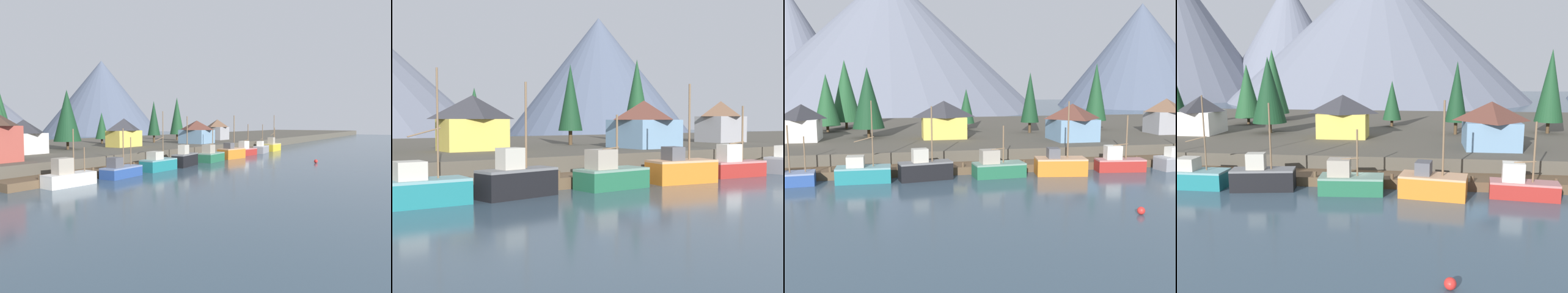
{
  "view_description": "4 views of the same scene",
  "coord_description": "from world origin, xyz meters",
  "views": [
    {
      "loc": [
        -61.4,
        -38.1,
        7.63
      ],
      "look_at": [
        1.19,
        2.61,
        2.77
      ],
      "focal_mm": 33.41,
      "sensor_mm": 36.0,
      "label": 1
    },
    {
      "loc": [
        -27.84,
        -37.97,
        5.92
      ],
      "look_at": [
        1.44,
        3.61,
        3.36
      ],
      "focal_mm": 49.4,
      "sensor_mm": 36.0,
      "label": 2
    },
    {
      "loc": [
        -12.95,
        -54.64,
        11.72
      ],
      "look_at": [
        -1.18,
        3.18,
        3.1
      ],
      "focal_mm": 41.22,
      "sensor_mm": 36.0,
      "label": 3
    },
    {
      "loc": [
        7.05,
        -41.98,
        11.9
      ],
      "look_at": [
        1.72,
        2.48,
        3.95
      ],
      "focal_mm": 39.31,
      "sensor_mm": 36.0,
      "label": 4
    }
  ],
  "objects": [
    {
      "name": "fishing_boat_black",
      "position": [
        -8.92,
        -1.75,
        1.33
      ],
      "size": [
        6.53,
        3.22,
        8.79
      ],
      "rotation": [
        0.0,
        0.0,
        0.16
      ],
      "color": "black",
      "rests_on": "ground_plane"
    },
    {
      "name": "mountain_central_peak",
      "position": [
        -54.63,
        152.66,
        25.83
      ],
      "size": [
        62.66,
        62.66,
        51.65
      ],
      "primitive_type": "cone",
      "color": "slate",
      "rests_on": "ground_plane"
    },
    {
      "name": "shoreline_bank",
      "position": [
        0.0,
        32.0,
        1.25
      ],
      "size": [
        400.0,
        56.0,
        2.5
      ],
      "primitive_type": "cube",
      "color": "#4C473D",
      "rests_on": "ground_plane"
    },
    {
      "name": "conifer_centre",
      "position": [
        -16.27,
        20.66,
        9.02
      ],
      "size": [
        5.13,
        5.13,
        11.47
      ],
      "color": "#4C3823",
      "rests_on": "shoreline_bank"
    },
    {
      "name": "fishing_boat_blue",
      "position": [
        -24.71,
        -1.74,
        0.97
      ],
      "size": [
        6.36,
        3.17,
        6.85
      ],
      "rotation": [
        0.0,
        0.0,
        0.08
      ],
      "color": "navy",
      "rests_on": "ground_plane"
    },
    {
      "name": "house_blue",
      "position": [
        15.29,
        11.45,
        5.43
      ],
      "size": [
        6.72,
        7.26,
        5.72
      ],
      "color": "#6689A8",
      "rests_on": "shoreline_bank"
    },
    {
      "name": "conifer_back_left",
      "position": [
        -24.01,
        30.96,
        8.36
      ],
      "size": [
        4.68,
        4.68,
        10.53
      ],
      "color": "#4C3823",
      "rests_on": "shoreline_bank"
    },
    {
      "name": "house_white",
      "position": [
        -26.25,
        18.94,
        5.41
      ],
      "size": [
        5.44,
        6.33,
        5.69
      ],
      "color": "silver",
      "rests_on": "shoreline_bank"
    },
    {
      "name": "dock",
      "position": [
        0.0,
        1.99,
        0.5
      ],
      "size": [
        80.0,
        4.0,
        1.6
      ],
      "color": "brown",
      "rests_on": "ground_plane"
    },
    {
      "name": "ground_plane",
      "position": [
        0.0,
        20.0,
        -0.5
      ],
      "size": [
        400.0,
        400.0,
        1.0
      ],
      "primitive_type": "cube",
      "color": "#384C5B"
    },
    {
      "name": "conifer_back_right",
      "position": [
        1.69,
        30.77,
        6.94
      ],
      "size": [
        3.17,
        3.17,
        7.76
      ],
      "color": "#4C3823",
      "rests_on": "shoreline_bank"
    },
    {
      "name": "conifer_mid_left",
      "position": [
        25.85,
        25.22,
        9.68
      ],
      "size": [
        4.17,
        4.17,
        12.62
      ],
      "color": "#4C3823",
      "rests_on": "shoreline_bank"
    },
    {
      "name": "mountain_far_ridge",
      "position": [
        105.06,
        143.11,
        23.97
      ],
      "size": [
        76.26,
        76.26,
        47.94
      ],
      "primitive_type": "cone",
      "color": "#4C566B",
      "rests_on": "ground_plane"
    },
    {
      "name": "fishing_boat_green",
      "position": [
        -0.03,
        -1.79,
        1.19
      ],
      "size": [
        6.43,
        3.26,
        6.33
      ],
      "rotation": [
        0.0,
        0.0,
        0.06
      ],
      "color": "#1E5B3D",
      "rests_on": "ground_plane"
    },
    {
      "name": "fishing_boat_red",
      "position": [
        16.39,
        -1.58,
        1.19
      ],
      "size": [
        6.48,
        2.97,
        7.32
      ],
      "rotation": [
        0.0,
        0.0,
        -0.12
      ],
      "color": "maroon",
      "rests_on": "ground_plane"
    },
    {
      "name": "fishing_boat_orange",
      "position": [
        8.03,
        -2.12,
        1.24
      ],
      "size": [
        6.65,
        3.92,
        9.24
      ],
      "rotation": [
        0.0,
        0.0,
        -0.16
      ],
      "color": "#CC6B1E",
      "rests_on": "ground_plane"
    },
    {
      "name": "mountain_east_peak",
      "position": [
        -12.02,
        139.98,
        28.04
      ],
      "size": [
        123.34,
        123.34,
        56.09
      ],
      "primitive_type": "cone",
      "color": "slate",
      "rests_on": "ground_plane"
    },
    {
      "name": "conifer_near_right",
      "position": [
        -21.14,
        36.15,
        9.87
      ],
      "size": [
        5.81,
        5.81,
        13.28
      ],
      "color": "#4C3823",
      "rests_on": "shoreline_bank"
    },
    {
      "name": "conifer_mid_right",
      "position": [
        11.85,
        22.45,
        8.83
      ],
      "size": [
        3.26,
        3.26,
        10.79
      ],
      "color": "#4C3823",
      "rests_on": "shoreline_bank"
    },
    {
      "name": "house_yellow",
      "position": [
        -4.27,
        17.41,
        5.62
      ],
      "size": [
        7.28,
        4.39,
        6.09
      ],
      "color": "gold",
      "rests_on": "shoreline_bank"
    },
    {
      "name": "channel_buoy",
      "position": [
        8.7,
        -19.81,
        0.35
      ],
      "size": [
        0.7,
        0.7,
        0.7
      ],
      "primitive_type": "sphere",
      "color": "red",
      "rests_on": "ground_plane"
    },
    {
      "name": "fishing_boat_teal",
      "position": [
        -16.17,
        -1.55,
        1.14
      ],
      "size": [
        6.28,
        2.83,
        9.51
      ],
      "rotation": [
        0.0,
        0.0,
        -0.01
      ],
      "color": "#196B70",
      "rests_on": "ground_plane"
    },
    {
      "name": "house_grey",
      "position": [
        35.35,
        16.89,
        5.66
      ],
      "size": [
        6.09,
        5.45,
        6.18
      ],
      "color": "gray",
      "rests_on": "shoreline_bank"
    }
  ]
}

